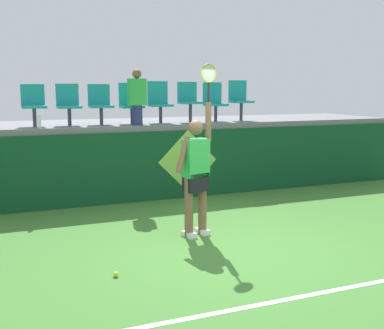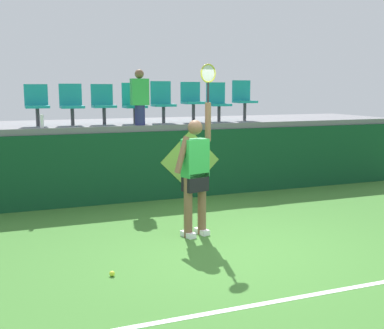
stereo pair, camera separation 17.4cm
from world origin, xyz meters
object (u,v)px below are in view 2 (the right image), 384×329
at_px(stadium_chair_2, 103,102).
at_px(stadium_chair_3, 134,102).
at_px(tennis_player, 195,171).
at_px(stadium_chair_0, 37,103).
at_px(stadium_chair_4, 162,101).
at_px(stadium_chair_7, 243,98).
at_px(water_bottle, 42,121).
at_px(stadium_chair_5, 192,99).
at_px(stadium_chair_1, 71,103).
at_px(stadium_chair_6, 218,100).
at_px(tennis_ball, 112,274).
at_px(spectator_0, 140,97).

height_order(stadium_chair_2, stadium_chair_3, stadium_chair_3).
relative_size(tennis_player, stadium_chair_2, 3.21).
height_order(stadium_chair_0, stadium_chair_3, stadium_chair_3).
distance_m(stadium_chair_4, stadium_chair_7, 1.90).
relative_size(tennis_player, water_bottle, 10.50).
xyz_separation_m(tennis_player, stadium_chair_3, (-0.12, 3.15, 0.94)).
bearing_deg(stadium_chair_5, stadium_chair_1, 179.95).
distance_m(stadium_chair_2, stadium_chair_6, 2.52).
bearing_deg(stadium_chair_7, stadium_chair_1, -179.98).
height_order(tennis_player, stadium_chair_2, tennis_player).
height_order(stadium_chair_0, stadium_chair_1, stadium_chair_1).
bearing_deg(stadium_chair_7, tennis_ball, -132.33).
relative_size(stadium_chair_4, stadium_chair_7, 0.97).
xyz_separation_m(stadium_chair_1, stadium_chair_5, (2.54, -0.00, 0.04)).
bearing_deg(tennis_player, water_bottle, 126.93).
bearing_deg(stadium_chair_2, stadium_chair_1, 179.92).
distance_m(stadium_chair_2, stadium_chair_5, 1.92).
bearing_deg(stadium_chair_4, stadium_chair_0, -179.82).
distance_m(stadium_chair_0, stadium_chair_7, 4.42).
bearing_deg(stadium_chair_0, water_bottle, -85.18).
distance_m(water_bottle, stadium_chair_0, 0.60).
distance_m(water_bottle, stadium_chair_3, 1.96).
relative_size(water_bottle, spectator_0, 0.23).
xyz_separation_m(stadium_chair_2, stadium_chair_4, (1.25, 0.01, 0.03)).
height_order(stadium_chair_5, stadium_chair_7, stadium_chair_7).
bearing_deg(stadium_chair_0, stadium_chair_7, 0.05).
xyz_separation_m(stadium_chair_2, spectator_0, (0.63, -0.46, 0.12)).
bearing_deg(stadium_chair_1, stadium_chair_3, 0.18).
bearing_deg(stadium_chair_4, stadium_chair_1, -179.85).
bearing_deg(water_bottle, stadium_chair_7, 6.64).
height_order(tennis_ball, stadium_chair_4, stadium_chair_4).
height_order(tennis_ball, stadium_chair_5, stadium_chair_5).
height_order(stadium_chair_1, stadium_chair_2, stadium_chair_1).
bearing_deg(stadium_chair_1, stadium_chair_0, -179.75).
xyz_separation_m(stadium_chair_0, stadium_chair_7, (4.42, 0.00, 0.06)).
bearing_deg(stadium_chair_2, stadium_chair_7, 0.04).
bearing_deg(stadium_chair_4, spectator_0, -142.57).
relative_size(stadium_chair_2, stadium_chair_5, 0.94).
distance_m(stadium_chair_0, stadium_chair_3, 1.91).
xyz_separation_m(tennis_player, stadium_chair_1, (-1.38, 3.15, 0.94)).
bearing_deg(stadium_chair_1, tennis_player, -66.39).
bearing_deg(stadium_chair_7, spectator_0, -169.49).
bearing_deg(tennis_ball, stadium_chair_7, 47.67).
bearing_deg(stadium_chair_0, stadium_chair_4, 0.18).
bearing_deg(stadium_chair_6, stadium_chair_3, 180.00).
bearing_deg(stadium_chair_6, spectator_0, -166.03).
height_order(stadium_chair_2, stadium_chair_4, stadium_chair_4).
relative_size(stadium_chair_1, stadium_chair_5, 0.95).
distance_m(stadium_chair_6, spectator_0, 1.95).
height_order(water_bottle, stadium_chair_3, stadium_chair_3).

